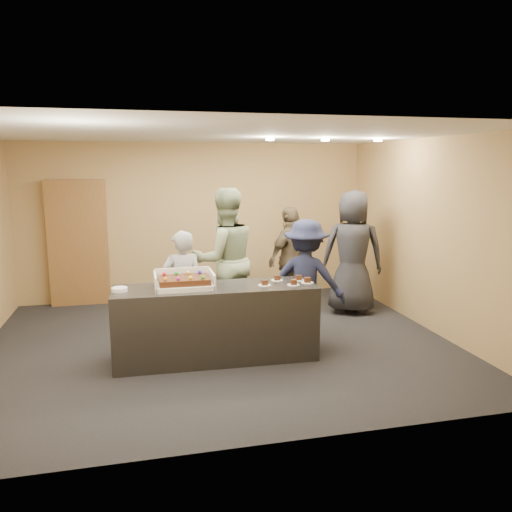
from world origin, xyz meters
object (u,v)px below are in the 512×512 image
(sheet_cake, at_px, (184,280))
(person_dark_suit, at_px, (352,252))
(person_navy_man, at_px, (306,280))
(serving_counter, at_px, (216,323))
(plate_stack, at_px, (119,289))
(person_server_grey, at_px, (182,288))
(person_brown_extra, at_px, (291,259))
(person_sage_man, at_px, (225,260))
(cake_box, at_px, (184,284))
(storage_cabinet, at_px, (78,243))

(sheet_cake, xyz_separation_m, person_dark_suit, (2.77, 1.45, -0.02))
(person_navy_man, xyz_separation_m, person_dark_suit, (1.11, 1.00, 0.17))
(serving_counter, distance_m, plate_stack, 1.20)
(person_server_grey, distance_m, person_brown_extra, 2.19)
(serving_counter, distance_m, person_sage_man, 1.25)
(cake_box, height_order, person_brown_extra, person_brown_extra)
(serving_counter, xyz_separation_m, cake_box, (-0.37, 0.03, 0.50))
(person_navy_man, distance_m, person_dark_suit, 1.50)
(storage_cabinet, height_order, person_sage_man, storage_cabinet)
(plate_stack, bearing_deg, person_brown_extra, 34.39)
(person_server_grey, distance_m, person_navy_man, 1.64)
(person_brown_extra, bearing_deg, plate_stack, 2.78)
(sheet_cake, height_order, person_dark_suit, person_dark_suit)
(sheet_cake, bearing_deg, plate_stack, 178.46)
(plate_stack, relative_size, person_dark_suit, 0.09)
(plate_stack, relative_size, person_brown_extra, 0.11)
(sheet_cake, height_order, person_brown_extra, person_brown_extra)
(plate_stack, distance_m, person_server_grey, 0.98)
(person_server_grey, xyz_separation_m, person_sage_man, (0.64, 0.46, 0.26))
(cake_box, bearing_deg, person_sage_man, 57.70)
(person_dark_suit, bearing_deg, storage_cabinet, -0.31)
(serving_counter, bearing_deg, person_brown_extra, 51.77)
(serving_counter, height_order, person_sage_man, person_sage_man)
(person_sage_man, bearing_deg, cake_box, 46.98)
(person_sage_man, bearing_deg, person_dark_suit, 179.19)
(cake_box, relative_size, plate_stack, 3.80)
(cake_box, relative_size, sheet_cake, 1.17)
(storage_cabinet, xyz_separation_m, person_navy_man, (3.14, -2.47, -0.24))
(cake_box, xyz_separation_m, sheet_cake, (-0.00, -0.03, 0.05))
(person_server_grey, xyz_separation_m, person_navy_man, (1.63, -0.17, 0.06))
(cake_box, bearing_deg, serving_counter, -3.93)
(plate_stack, bearing_deg, serving_counter, -1.03)
(serving_counter, bearing_deg, sheet_cake, -178.40)
(cake_box, xyz_separation_m, person_dark_suit, (2.77, 1.42, 0.03))
(person_dark_suit, bearing_deg, serving_counter, 49.88)
(cake_box, relative_size, person_sage_man, 0.34)
(sheet_cake, bearing_deg, serving_counter, 0.00)
(person_server_grey, bearing_deg, person_brown_extra, -156.77)
(person_sage_man, relative_size, person_dark_suit, 1.03)
(serving_counter, xyz_separation_m, person_dark_suit, (2.40, 1.45, 0.52))
(plate_stack, bearing_deg, person_server_grey, 38.18)
(person_brown_extra, bearing_deg, sheet_cake, 12.34)
(serving_counter, xyz_separation_m, person_navy_man, (1.29, 0.45, 0.36))
(person_navy_man, height_order, person_dark_suit, person_dark_suit)
(storage_cabinet, xyz_separation_m, person_dark_suit, (4.25, -1.47, -0.07))
(sheet_cake, xyz_separation_m, plate_stack, (-0.74, 0.02, -0.07))
(serving_counter, bearing_deg, person_sage_man, 76.01)
(cake_box, height_order, person_dark_suit, person_dark_suit)
(cake_box, height_order, person_navy_man, person_navy_man)
(storage_cabinet, bearing_deg, serving_counter, -57.62)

